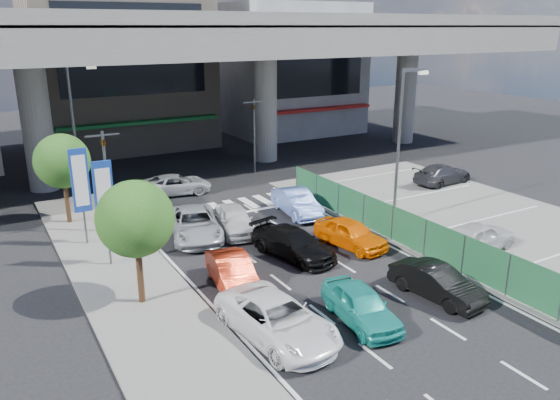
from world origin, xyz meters
TOP-DOWN VIEW (x-y plane):
  - ground at (0.00, 0.00)m, footprint 120.00×120.00m
  - parking_lot at (11.00, 2.00)m, footprint 12.00×28.00m
  - sidewalk_left at (-7.00, 4.00)m, footprint 4.00×30.00m
  - fence_run at (5.30, 1.00)m, footprint 0.16×22.00m
  - expressway at (0.00, 22.00)m, footprint 64.00×14.00m
  - building_center at (0.00, 32.97)m, footprint 14.00×10.90m
  - building_east at (16.00, 31.97)m, footprint 12.00×10.90m
  - traffic_light_left at (-6.20, 12.00)m, footprint 1.60×1.24m
  - traffic_light_right at (5.50, 19.00)m, footprint 1.60×1.24m
  - street_lamp_right at (7.17, 6.00)m, footprint 1.65×0.22m
  - street_lamp_left at (-6.33, 18.00)m, footprint 1.65×0.22m
  - signboard_near at (-7.20, 7.99)m, footprint 0.80×0.14m
  - signboard_far at (-7.60, 10.99)m, footprint 0.80×0.14m
  - tree_near at (-7.00, 4.00)m, footprint 2.80×2.80m
  - tree_far at (-7.80, 14.50)m, footprint 2.80×2.80m
  - sedan_white_mid_left at (-3.75, -0.51)m, footprint 2.86×5.20m
  - taxi_teal_mid at (-0.70, -1.08)m, footprint 2.02×3.98m
  - hatch_black_mid_right at (2.91, -1.11)m, footprint 1.79×3.97m
  - taxi_orange_left at (-3.49, 3.47)m, footprint 2.02×4.14m
  - sedan_black_mid at (0.20, 4.96)m, footprint 2.78×4.73m
  - taxi_orange_right at (3.15, 4.65)m, footprint 2.20×4.06m
  - wagon_silver_front_left at (-2.75, 9.43)m, footprint 3.41×5.37m
  - sedan_white_front_mid at (-0.78, 9.01)m, footprint 2.36×4.19m
  - kei_truck_front_right at (3.38, 9.85)m, footprint 1.97×4.34m
  - crossing_wagon_silver at (-1.12, 16.84)m, footprint 4.65×2.62m
  - parked_sedan_white at (7.81, 1.22)m, footprint 4.23×2.02m
  - parked_sedan_dgrey at (14.82, 10.21)m, footprint 4.56×2.22m
  - traffic_cone at (5.60, 2.59)m, footprint 0.44×0.44m

SIDE VIEW (x-z plane):
  - ground at x=0.00m, z-range 0.00..0.00m
  - parking_lot at x=11.00m, z-range 0.00..0.06m
  - sidewalk_left at x=-7.00m, z-range 0.00..0.12m
  - traffic_cone at x=5.60m, z-range 0.06..0.71m
  - crossing_wagon_silver at x=-1.12m, z-range 0.00..1.23m
  - hatch_black_mid_right at x=2.91m, z-range 0.00..1.27m
  - sedan_black_mid at x=0.20m, z-range 0.00..1.29m
  - taxi_teal_mid at x=-0.70m, z-range 0.00..1.30m
  - taxi_orange_left at x=-3.49m, z-range 0.00..1.31m
  - taxi_orange_right at x=3.15m, z-range 0.00..1.31m
  - sedan_white_front_mid at x=-0.78m, z-range 0.00..1.35m
  - sedan_white_mid_left at x=-3.75m, z-range 0.00..1.38m
  - wagon_silver_front_left at x=-2.75m, z-range 0.00..1.38m
  - kei_truck_front_right at x=3.38m, z-range 0.00..1.38m
  - parked_sedan_dgrey at x=14.82m, z-range 0.06..1.34m
  - parked_sedan_white at x=7.81m, z-range 0.06..1.45m
  - fence_run at x=5.30m, z-range 0.00..1.80m
  - signboard_near at x=-7.20m, z-range 0.71..5.41m
  - signboard_far at x=-7.60m, z-range 0.71..5.41m
  - tree_near at x=-7.00m, z-range 0.99..5.79m
  - tree_far at x=-7.80m, z-range 0.99..5.79m
  - traffic_light_left at x=-6.20m, z-range 1.34..6.54m
  - traffic_light_right at x=5.50m, z-range 1.34..6.54m
  - street_lamp_right at x=7.17m, z-range 0.77..8.77m
  - street_lamp_left at x=-6.33m, z-range 0.77..8.77m
  - building_east at x=16.00m, z-range -0.01..11.99m
  - building_center at x=0.00m, z-range -0.01..14.99m
  - expressway at x=0.00m, z-range 3.39..14.14m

